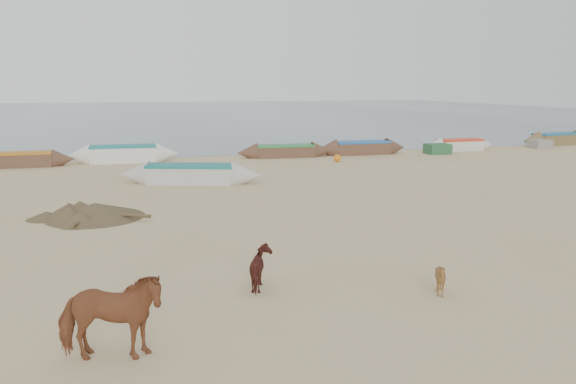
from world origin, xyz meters
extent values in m
plane|color=tan|center=(0.00, 0.00, 0.00)|extent=(140.00, 140.00, 0.00)
plane|color=slate|center=(0.00, 82.00, 0.01)|extent=(160.00, 160.00, 0.00)
imported|color=brown|center=(-5.34, -4.33, 0.75)|extent=(1.90, 1.15, 1.50)
imported|color=brown|center=(1.35, -3.21, 0.37)|extent=(0.84, 0.80, 0.74)
imported|color=#4D2018|center=(-2.20, -1.77, 0.46)|extent=(0.91, 1.02, 0.92)
cone|color=brown|center=(-6.14, 6.37, 0.25)|extent=(4.26, 4.26, 0.50)
sphere|color=orange|center=(6.81, 17.44, 0.22)|extent=(0.44, 0.44, 0.44)
cube|color=slate|center=(-6.60, 20.81, 0.28)|extent=(1.20, 1.10, 0.56)
cube|color=#295B36|center=(14.54, 19.33, 0.32)|extent=(1.50, 1.20, 0.64)
cube|color=gray|center=(23.32, 20.29, 0.30)|extent=(1.30, 1.20, 0.60)
camera|label=1|loc=(-4.89, -13.30, 4.43)|focal=35.00mm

